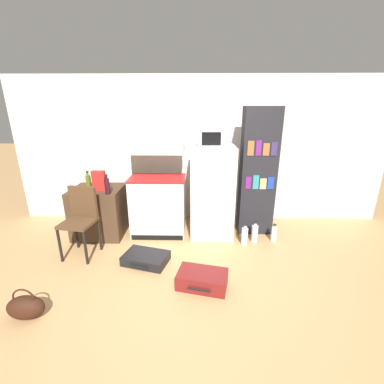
# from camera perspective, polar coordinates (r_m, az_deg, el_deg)

# --- Properties ---
(ground_plane) EXTENTS (24.00, 24.00, 0.00)m
(ground_plane) POSITION_cam_1_polar(r_m,az_deg,el_deg) (3.14, -2.00, -20.23)
(ground_plane) COLOR tan
(wall_back) EXTENTS (6.40, 0.10, 2.46)m
(wall_back) POSITION_cam_1_polar(r_m,az_deg,el_deg) (4.51, 1.73, 9.07)
(wall_back) COLOR beige
(wall_back) RESTS_ON ground_plane
(side_table) EXTENTS (0.76, 0.65, 0.77)m
(side_table) POSITION_cam_1_polar(r_m,az_deg,el_deg) (4.32, -19.88, -4.11)
(side_table) COLOR #422D1E
(side_table) RESTS_ON ground_plane
(kitchen_hutch) EXTENTS (0.85, 0.53, 1.97)m
(kitchen_hutch) POSITION_cam_1_polar(r_m,az_deg,el_deg) (3.98, -7.74, 2.87)
(kitchen_hutch) COLOR white
(kitchen_hutch) RESTS_ON ground_plane
(refrigerator) EXTENTS (0.65, 0.59, 1.42)m
(refrigerator) POSITION_cam_1_polar(r_m,az_deg,el_deg) (3.98, 4.47, -0.01)
(refrigerator) COLOR white
(refrigerator) RESTS_ON ground_plane
(microwave) EXTENTS (0.45, 0.42, 0.26)m
(microwave) POSITION_cam_1_polar(r_m,az_deg,el_deg) (3.80, 4.78, 12.08)
(microwave) COLOR #B7B7BC
(microwave) RESTS_ON refrigerator
(bookshelf) EXTENTS (0.53, 0.32, 1.97)m
(bookshelf) POSITION_cam_1_polar(r_m,az_deg,el_deg) (4.13, 14.41, 4.19)
(bookshelf) COLOR black
(bookshelf) RESTS_ON ground_plane
(bottle_clear_short) EXTENTS (0.06, 0.06, 0.20)m
(bottle_clear_short) POSITION_cam_1_polar(r_m,az_deg,el_deg) (4.16, -18.35, 2.05)
(bottle_clear_short) COLOR silver
(bottle_clear_short) RESTS_ON side_table
(bottle_ketchup_red) EXTENTS (0.08, 0.08, 0.17)m
(bottle_ketchup_red) POSITION_cam_1_polar(r_m,az_deg,el_deg) (4.24, -20.29, 1.99)
(bottle_ketchup_red) COLOR #AD1914
(bottle_ketchup_red) RESTS_ON side_table
(bottle_milk_white) EXTENTS (0.07, 0.07, 0.19)m
(bottle_milk_white) POSITION_cam_1_polar(r_m,az_deg,el_deg) (4.33, -20.03, 2.44)
(bottle_milk_white) COLOR white
(bottle_milk_white) RESTS_ON side_table
(bottle_olive_oil) EXTENTS (0.07, 0.07, 0.29)m
(bottle_olive_oil) POSITION_cam_1_polar(r_m,az_deg,el_deg) (4.12, -22.01, 2.05)
(bottle_olive_oil) COLOR #566619
(bottle_olive_oil) RESTS_ON side_table
(bottle_wine_dark) EXTENTS (0.07, 0.07, 0.29)m
(bottle_wine_dark) POSITION_cam_1_polar(r_m,az_deg,el_deg) (3.83, -18.35, 1.32)
(bottle_wine_dark) COLOR black
(bottle_wine_dark) RESTS_ON side_table
(cereal_box) EXTENTS (0.19, 0.07, 0.30)m
(cereal_box) POSITION_cam_1_polar(r_m,az_deg,el_deg) (4.03, -19.98, 2.36)
(cereal_box) COLOR red
(cereal_box) RESTS_ON side_table
(chair) EXTENTS (0.45, 0.46, 0.95)m
(chair) POSITION_cam_1_polar(r_m,az_deg,el_deg) (3.80, -23.46, -4.70)
(chair) COLOR black
(chair) RESTS_ON ground_plane
(suitcase_large_flat) EXTENTS (0.64, 0.51, 0.12)m
(suitcase_large_flat) POSITION_cam_1_polar(r_m,az_deg,el_deg) (3.55, -10.21, -14.29)
(suitcase_large_flat) COLOR black
(suitcase_large_flat) RESTS_ON ground_plane
(suitcase_small_flat) EXTENTS (0.62, 0.44, 0.18)m
(suitcase_small_flat) POSITION_cam_1_polar(r_m,az_deg,el_deg) (3.09, 2.30, -18.80)
(suitcase_small_flat) COLOR maroon
(suitcase_small_flat) RESTS_ON ground_plane
(handbag) EXTENTS (0.36, 0.20, 0.33)m
(handbag) POSITION_cam_1_polar(r_m,az_deg,el_deg) (3.15, -33.00, -20.66)
(handbag) COLOR #33190F
(handbag) RESTS_ON ground_plane
(water_bottle_front) EXTENTS (0.09, 0.09, 0.34)m
(water_bottle_front) POSITION_cam_1_polar(r_m,az_deg,el_deg) (3.94, 11.61, -9.49)
(water_bottle_front) COLOR silver
(water_bottle_front) RESTS_ON ground_plane
(water_bottle_middle) EXTENTS (0.09, 0.09, 0.33)m
(water_bottle_middle) POSITION_cam_1_polar(r_m,az_deg,el_deg) (4.05, 13.75, -8.85)
(water_bottle_middle) COLOR silver
(water_bottle_middle) RESTS_ON ground_plane
(water_bottle_back) EXTENTS (0.08, 0.08, 0.28)m
(water_bottle_back) POSITION_cam_1_polar(r_m,az_deg,el_deg) (4.16, 17.73, -8.84)
(water_bottle_back) COLOR silver
(water_bottle_back) RESTS_ON ground_plane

